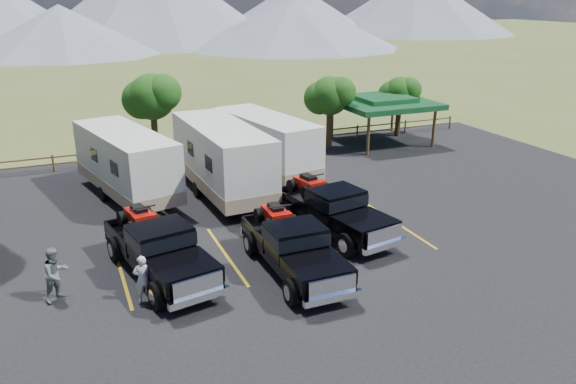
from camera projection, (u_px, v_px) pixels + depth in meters
name	position (u px, v px, depth m)	size (l,w,h in m)	color
ground	(316.00, 294.00, 19.33)	(320.00, 320.00, 0.00)	#4F5B26
asphalt_lot	(283.00, 257.00, 21.93)	(44.00, 34.00, 0.04)	black
stall_lines	(274.00, 247.00, 22.79)	(12.12, 5.50, 0.01)	#C19516
tree_ne_a	(329.00, 96.00, 36.21)	(3.11, 2.92, 4.76)	black
tree_ne_b	(399.00, 93.00, 39.37)	(2.77, 2.59, 4.27)	black
tree_north	(151.00, 97.00, 33.83)	(3.46, 3.24, 5.25)	black
rail_fence	(221.00, 144.00, 35.93)	(36.12, 0.12, 1.00)	#523A23
pavilion	(383.00, 102.00, 37.89)	(6.20, 6.20, 3.22)	#523A23
mountain_range	(40.00, 3.00, 106.03)	(209.00, 71.00, 20.00)	slate
rig_left	(159.00, 247.00, 20.27)	(3.37, 6.91, 2.21)	black
rig_center	(293.00, 245.00, 20.50)	(2.27, 6.41, 2.14)	black
rig_right	(332.00, 208.00, 23.93)	(3.25, 6.88, 2.21)	black
trailer_left	(126.00, 164.00, 27.63)	(4.34, 9.82, 3.41)	white
trailer_center	(222.00, 159.00, 27.96)	(3.12, 10.48, 3.63)	white
trailer_right	(266.00, 145.00, 31.25)	(3.89, 9.68, 3.35)	white
person_a	(143.00, 279.00, 18.50)	(0.61, 0.40, 1.68)	silver
person_b	(56.00, 274.00, 18.60)	(0.92, 0.72, 1.89)	slate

